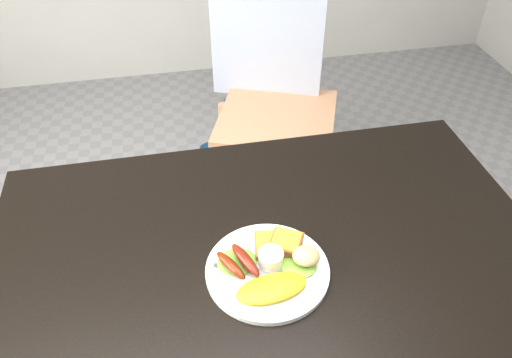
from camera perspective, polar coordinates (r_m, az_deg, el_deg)
The scene contains 14 objects.
dining_table at distance 1.09m, azimuth 1.76°, elevation -9.31°, with size 1.20×0.80×0.04m, color black.
dining_chair at distance 1.99m, azimuth 2.40°, elevation 6.73°, with size 0.45×0.45×0.05m, color tan.
person at distance 1.56m, azimuth -6.00°, elevation 9.76°, with size 0.55×0.37×1.53m, color navy.
plate at distance 1.04m, azimuth 1.32°, elevation -10.41°, with size 0.25×0.25×0.01m, color white.
lettuce_left at distance 1.04m, azimuth -2.19°, elevation -9.41°, with size 0.08×0.07×0.01m, color #468529.
lettuce_right at distance 1.04m, azimuth 4.84°, elevation -9.80°, with size 0.08×0.07×0.01m, color #689F23.
omelette at distance 0.99m, azimuth 1.78°, elevation -12.37°, with size 0.14×0.07×0.02m, color yellow.
sausage_a at distance 1.01m, azimuth -2.91°, elevation -9.82°, with size 0.02×0.09×0.02m, color #5C1705.
sausage_b at distance 1.02m, azimuth -1.23°, elevation -9.22°, with size 0.02×0.10×0.02m, color maroon.
ramekin at distance 1.03m, azimuth 1.71°, elevation -9.02°, with size 0.05×0.05×0.03m, color white.
toast_a at distance 1.07m, azimuth 1.87°, elevation -7.53°, with size 0.07×0.07×0.01m, color brown.
toast_b at distance 1.06m, azimuth 3.46°, elevation -7.15°, with size 0.06×0.06×0.01m, color #973F1C.
potato_salad at distance 1.03m, azimuth 5.72°, elevation -8.75°, with size 0.06×0.05×0.03m, color beige.
fork at distance 1.03m, azimuth -0.89°, elevation -10.36°, with size 0.14×0.01×0.00m, color #ADAFB7.
Camera 1 is at (-0.17, -0.68, 1.56)m, focal length 35.00 mm.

